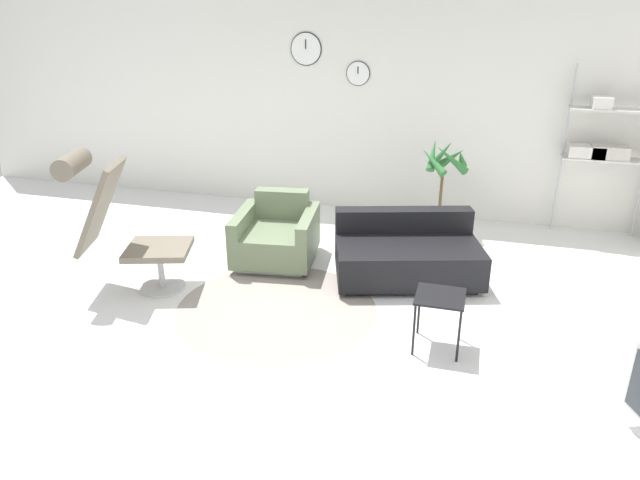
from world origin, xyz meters
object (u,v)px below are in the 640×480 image
couch_low (407,255)px  potted_plant (442,192)px  side_table (440,302)px  shelf_unit (603,141)px  armchair_red (277,237)px  lounge_chair (115,214)px

couch_low → potted_plant: potted_plant is taller
side_table → shelf_unit: 3.42m
armchair_red → side_table: size_ratio=2.14×
armchair_red → couch_low: (1.40, -0.05, -0.02)m
lounge_chair → potted_plant: lounge_chair is taller
armchair_red → side_table: 2.24m
couch_low → shelf_unit: bearing=-154.7°
couch_low → side_table: couch_low is taller
lounge_chair → potted_plant: size_ratio=1.17×
armchair_red → couch_low: size_ratio=0.62×
armchair_red → potted_plant: size_ratio=0.87×
lounge_chair → shelf_unit: 5.31m
potted_plant → shelf_unit: shelf_unit is taller
couch_low → shelf_unit: size_ratio=0.81×
armchair_red → shelf_unit: 3.84m
armchair_red → shelf_unit: shelf_unit is taller
lounge_chair → shelf_unit: (4.53, 2.76, 0.37)m
lounge_chair → couch_low: (2.60, 1.01, -0.53)m
lounge_chair → couch_low: 2.84m
couch_low → lounge_chair: bearing=4.6°
lounge_chair → shelf_unit: bearing=103.7°
armchair_red → potted_plant: 2.10m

